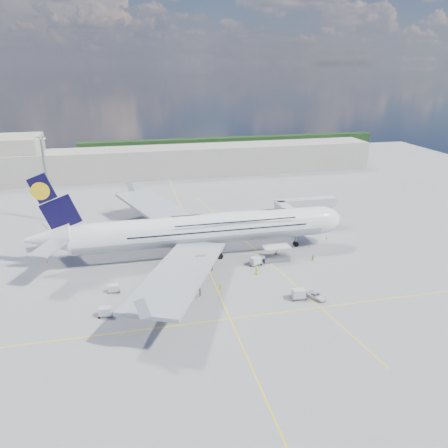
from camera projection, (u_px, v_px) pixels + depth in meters
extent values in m
plane|color=gray|center=(210.00, 272.00, 100.23)|extent=(300.00, 300.00, 0.00)
cube|color=yellow|center=(210.00, 272.00, 100.23)|extent=(0.25, 220.00, 0.01)
cube|color=yellow|center=(230.00, 319.00, 81.93)|extent=(120.00, 0.25, 0.01)
cube|color=yellow|center=(255.00, 250.00, 112.31)|extent=(14.16, 99.06, 0.01)
cylinder|color=white|center=(201.00, 230.00, 107.03)|extent=(62.00, 7.20, 7.20)
cylinder|color=#9EA0A5|center=(202.00, 230.00, 107.08)|extent=(60.76, 7.13, 7.13)
ellipsoid|color=white|center=(233.00, 219.00, 108.02)|extent=(36.00, 6.84, 3.76)
ellipsoid|color=white|center=(319.00, 220.00, 113.52)|extent=(11.52, 7.20, 7.20)
ellipsoid|color=black|center=(330.00, 217.00, 114.00)|extent=(3.84, 4.16, 1.44)
cone|color=white|center=(48.00, 239.00, 99.31)|extent=(10.00, 6.84, 6.84)
cube|color=black|center=(52.00, 201.00, 96.70)|extent=(11.02, 0.46, 14.61)
cylinder|color=yellow|center=(40.00, 191.00, 95.39)|extent=(4.00, 0.60, 4.00)
cube|color=#999EA3|center=(162.00, 211.00, 124.06)|extent=(25.49, 39.15, 3.35)
cube|color=#999EA3|center=(180.00, 273.00, 87.47)|extent=(25.49, 39.15, 3.35)
cylinder|color=#B7BABF|center=(183.00, 227.00, 119.08)|extent=(5.20, 3.50, 3.50)
cylinder|color=#B7BABF|center=(163.00, 216.00, 127.74)|extent=(5.20, 3.50, 3.50)
cylinder|color=#B7BABF|center=(198.00, 266.00, 96.21)|extent=(5.20, 3.50, 3.50)
cylinder|color=#B7BABF|center=(185.00, 290.00, 85.66)|extent=(5.20, 3.50, 3.50)
cylinder|color=gray|center=(296.00, 238.00, 113.85)|extent=(0.44, 0.44, 3.80)
cylinder|color=black|center=(296.00, 244.00, 114.39)|extent=(1.30, 0.90, 1.30)
cylinder|color=gray|center=(202.00, 247.00, 108.62)|extent=(0.56, 0.56, 3.80)
cylinder|color=black|center=(200.00, 247.00, 112.04)|extent=(1.50, 0.90, 1.50)
cube|color=#B7B7BC|center=(285.00, 210.00, 120.03)|extent=(3.00, 10.00, 2.60)
cube|color=#B7B7BC|center=(305.00, 203.00, 126.28)|extent=(18.00, 3.00, 2.60)
cylinder|color=gray|center=(288.00, 218.00, 124.42)|extent=(0.80, 0.80, 7.10)
cylinder|color=black|center=(287.00, 229.00, 125.49)|extent=(0.90, 0.80, 0.90)
cylinder|color=gray|center=(330.00, 213.00, 129.18)|extent=(1.00, 1.00, 7.10)
cube|color=gray|center=(329.00, 223.00, 130.27)|extent=(2.00, 2.00, 0.80)
cylinder|color=#B7B7BC|center=(290.00, 215.00, 116.55)|extent=(3.60, 3.60, 2.80)
cube|color=silver|center=(276.00, 247.00, 105.23)|extent=(6.50, 3.20, 0.35)
cube|color=gray|center=(276.00, 258.00, 106.25)|extent=(6.50, 3.20, 1.10)
cube|color=gray|center=(276.00, 252.00, 105.73)|extent=(0.22, 1.99, 3.00)
cylinder|color=black|center=(267.00, 262.00, 104.68)|extent=(0.70, 0.30, 0.70)
cube|color=silver|center=(259.00, 258.00, 105.22)|extent=(2.16, 2.60, 1.60)
cylinder|color=gray|center=(47.00, 181.00, 128.70)|extent=(0.70, 0.70, 25.00)
cube|color=gray|center=(41.00, 138.00, 124.32)|extent=(3.00, 0.40, 0.60)
cube|color=#B2AD9E|center=(166.00, 162.00, 185.07)|extent=(180.00, 16.00, 12.00)
cube|color=#193814|center=(232.00, 145.00, 235.30)|extent=(160.00, 6.00, 8.00)
cube|color=gray|center=(106.00, 315.00, 82.67)|extent=(3.13, 1.92, 0.18)
cylinder|color=black|center=(99.00, 318.00, 81.92)|extent=(0.44, 0.18, 0.44)
cylinder|color=black|center=(112.00, 313.00, 83.51)|extent=(0.44, 0.18, 0.44)
cube|color=silver|center=(105.00, 311.00, 82.40)|extent=(2.34, 1.73, 1.48)
cube|color=gray|center=(185.00, 290.00, 91.71)|extent=(3.65, 2.67, 0.20)
cylinder|color=black|center=(179.00, 292.00, 90.89)|extent=(0.48, 0.20, 0.48)
cylinder|color=black|center=(190.00, 288.00, 92.63)|extent=(0.48, 0.20, 0.48)
cube|color=gray|center=(155.00, 296.00, 89.37)|extent=(3.19, 2.08, 0.18)
cylinder|color=black|center=(150.00, 298.00, 88.63)|extent=(0.43, 0.18, 0.43)
cylinder|color=black|center=(161.00, 294.00, 90.20)|extent=(0.43, 0.18, 0.43)
cube|color=silver|center=(155.00, 292.00, 89.10)|extent=(2.39, 1.84, 1.47)
cube|color=gray|center=(114.00, 291.00, 91.46)|extent=(2.68, 1.44, 0.16)
cylinder|color=black|center=(108.00, 293.00, 90.79)|extent=(0.39, 0.16, 0.39)
cylinder|color=black|center=(119.00, 289.00, 92.22)|extent=(0.39, 0.16, 0.39)
cube|color=silver|center=(113.00, 288.00, 91.22)|extent=(1.97, 1.34, 1.34)
cube|color=gray|center=(298.00, 297.00, 88.72)|extent=(3.51, 2.05, 0.20)
cylinder|color=black|center=(293.00, 300.00, 87.86)|extent=(0.50, 0.20, 0.50)
cylinder|color=black|center=(303.00, 296.00, 89.67)|extent=(0.50, 0.20, 0.50)
cube|color=silver|center=(299.00, 293.00, 88.40)|extent=(2.60, 1.87, 1.70)
cube|color=gray|center=(255.00, 264.00, 103.71)|extent=(3.68, 2.89, 0.20)
cylinder|color=black|center=(251.00, 266.00, 102.89)|extent=(0.48, 0.20, 0.48)
cylinder|color=black|center=(260.00, 262.00, 104.62)|extent=(0.48, 0.20, 0.48)
cube|color=silver|center=(256.00, 260.00, 103.41)|extent=(2.84, 2.45, 1.63)
cube|color=white|center=(167.00, 296.00, 88.83)|extent=(2.93, 2.02, 1.24)
cube|color=black|center=(167.00, 292.00, 88.57)|extent=(1.27, 1.39, 0.48)
cylinder|color=black|center=(163.00, 299.00, 88.28)|extent=(0.61, 0.24, 0.61)
cylinder|color=black|center=(172.00, 295.00, 89.64)|extent=(0.61, 0.24, 0.61)
cube|color=gray|center=(183.00, 228.00, 124.77)|extent=(6.36, 3.50, 1.85)
cube|color=white|center=(180.00, 222.00, 124.03)|extent=(4.85, 3.24, 2.04)
cube|color=white|center=(191.00, 224.00, 124.97)|extent=(2.10, 2.45, 1.48)
cube|color=black|center=(193.00, 224.00, 125.04)|extent=(0.55, 1.84, 0.83)
cylinder|color=black|center=(190.00, 230.00, 124.37)|extent=(1.02, 0.32, 1.02)
cylinder|color=black|center=(175.00, 228.00, 125.47)|extent=(1.02, 0.32, 1.02)
cube|color=#F15C0C|center=(180.00, 224.00, 124.25)|extent=(4.90, 3.30, 0.46)
cube|color=gray|center=(147.00, 209.00, 140.60)|extent=(6.13, 4.79, 1.80)
cube|color=white|center=(145.00, 205.00, 139.87)|extent=(4.85, 4.10, 1.97)
cube|color=white|center=(154.00, 207.00, 140.79)|extent=(2.43, 2.60, 1.44)
cube|color=black|center=(156.00, 206.00, 140.86)|extent=(1.02, 1.62, 0.81)
cylinder|color=black|center=(154.00, 211.00, 140.20)|extent=(0.99, 0.31, 0.99)
cylinder|color=black|center=(141.00, 210.00, 141.27)|extent=(0.99, 0.31, 0.99)
imported|color=silver|center=(316.00, 296.00, 88.79)|extent=(3.83, 4.96, 1.25)
imported|color=#A3DB17|center=(327.00, 237.00, 118.26)|extent=(0.65, 0.66, 1.53)
imported|color=#BAE518|center=(313.00, 258.00, 105.37)|extent=(1.01, 1.05, 1.70)
imported|color=#EBFE1A|center=(172.00, 272.00, 98.12)|extent=(0.63, 1.22, 1.99)
imported|color=#F0FF1A|center=(256.00, 271.00, 98.81)|extent=(1.07, 1.14, 1.96)
imported|color=#9AF019|center=(220.00, 287.00, 91.93)|extent=(1.15, 0.90, 1.56)
cone|color=#F15C0C|center=(309.00, 246.00, 113.93)|extent=(0.39, 0.39, 0.49)
cube|color=#F15C0C|center=(309.00, 247.00, 114.01)|extent=(0.33, 0.33, 0.03)
cone|color=#F15C0C|center=(161.00, 232.00, 123.72)|extent=(0.39, 0.39, 0.50)
cube|color=#F15C0C|center=(161.00, 233.00, 123.80)|extent=(0.34, 0.34, 0.03)
cone|color=#F15C0C|center=(170.00, 232.00, 123.82)|extent=(0.40, 0.40, 0.51)
cube|color=#F15C0C|center=(170.00, 232.00, 123.90)|extent=(0.34, 0.34, 0.03)
cone|color=#F15C0C|center=(189.00, 296.00, 89.30)|extent=(0.48, 0.48, 0.61)
cube|color=#F15C0C|center=(189.00, 297.00, 89.40)|extent=(0.41, 0.41, 0.03)
cone|color=#F15C0C|center=(146.00, 298.00, 88.49)|extent=(0.46, 0.46, 0.58)
cube|color=#F15C0C|center=(146.00, 300.00, 88.59)|extent=(0.39, 0.39, 0.03)
cone|color=#F15C0C|center=(47.00, 262.00, 104.92)|extent=(0.39, 0.39, 0.49)
cube|color=#F15C0C|center=(47.00, 263.00, 105.00)|extent=(0.34, 0.34, 0.03)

